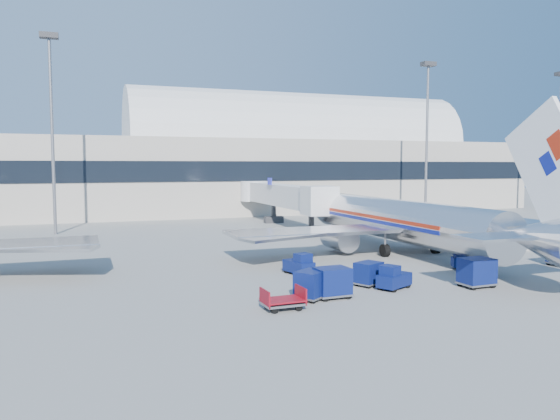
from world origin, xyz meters
name	(u,v)px	position (x,y,z in m)	size (l,w,h in m)	color
ground	(324,270)	(0.00, 0.00, 0.00)	(260.00, 260.00, 0.00)	gray
terminal	(103,168)	(-13.60, 55.96, 7.52)	(170.00, 28.15, 21.00)	#B2AA9E
airliner_main	(405,221)	(10.00, 4.51, 2.93)	(32.00, 37.26, 12.07)	silver
jetbridge_near	(279,195)	(7.60, 30.81, 3.93)	(4.40, 27.50, 6.25)	silver
mast_west	(51,104)	(-20.00, 30.00, 14.79)	(2.00, 1.20, 22.60)	slate
mast_east	(427,117)	(30.00, 30.00, 14.79)	(2.00, 1.20, 22.60)	slate
mast_far_east	(560,122)	(55.00, 30.00, 14.79)	(2.00, 1.20, 22.60)	slate
barrier_near	(496,248)	(18.00, 2.00, 0.45)	(3.00, 0.55, 0.90)	#9E9E96
barrier_mid	(525,246)	(21.30, 2.00, 0.45)	(3.00, 0.55, 0.90)	#9E9E96
barrier_far	(552,244)	(24.60, 2.00, 0.45)	(3.00, 0.55, 0.90)	#9E9E96
tug_lead	(393,278)	(1.46, -7.43, 0.72)	(2.72, 2.19, 1.59)	#0A154D
tug_right	(465,261)	(10.31, -3.39, 0.64)	(2.41, 1.89, 1.41)	#0A154D
tug_left	(299,265)	(-2.44, -1.10, 0.73)	(1.75, 2.67, 1.60)	#0A154D
cart_train_a	(368,273)	(0.46, -6.01, 0.83)	(2.18, 1.98, 1.56)	#0A154D
cart_train_b	(332,282)	(-3.22, -8.22, 0.98)	(2.15, 1.68, 1.83)	#0A154D
cart_train_c	(311,284)	(-4.54, -8.16, 0.92)	(2.45, 2.34, 1.72)	#0A154D
cart_solo_near	(477,272)	(6.85, -8.79, 1.01)	(2.21, 1.73, 1.89)	#0A154D
cart_open_red	(283,302)	(-6.87, -9.68, 0.43)	(2.27, 1.64, 0.60)	slate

